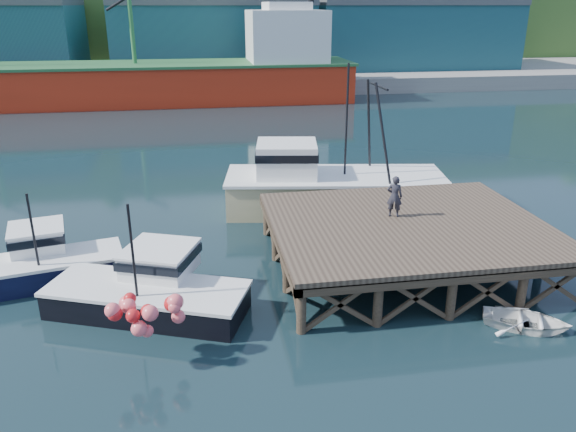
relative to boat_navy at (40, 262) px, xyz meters
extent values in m
plane|color=black|center=(10.43, -1.27, -0.84)|extent=(300.00, 300.00, 0.00)
cube|color=brown|center=(15.93, -1.27, 1.16)|extent=(12.00, 10.00, 0.25)
cube|color=#473828|center=(15.93, -6.12, 0.91)|extent=(12.00, 0.30, 0.35)
cylinder|color=#473828|center=(10.23, -5.97, -0.04)|extent=(0.36, 0.36, 2.60)
cylinder|color=#473828|center=(10.23, 3.43, -0.04)|extent=(0.36, 0.36, 2.60)
cylinder|color=#473828|center=(21.63, 3.43, -0.04)|extent=(0.36, 0.36, 2.60)
cube|color=gray|center=(10.43, 68.73, 0.16)|extent=(160.00, 40.00, 2.00)
cube|color=#1A5258|center=(10.43, 63.73, 5.66)|extent=(28.00, 16.00, 9.00)
cube|color=#1A5258|center=(40.43, 63.73, 5.66)|extent=(30.00, 16.00, 9.00)
cube|color=red|center=(-1.57, 46.73, 1.36)|extent=(55.00, 9.50, 4.40)
cube|color=#26592D|center=(-1.57, 46.73, 3.66)|extent=(55.50, 10.00, 0.30)
cube|color=silver|center=(18.43, 46.73, 6.66)|extent=(9.00, 9.00, 6.00)
cube|color=silver|center=(18.43, 46.73, 9.96)|extent=(5.00, 7.00, 1.20)
cube|color=#2D511E|center=(10.43, 98.73, 10.16)|extent=(220.00, 50.00, 22.00)
cube|color=black|center=(0.07, -0.30, -0.33)|extent=(6.95, 3.76, 1.02)
cube|color=silver|center=(0.07, -0.30, 0.20)|extent=(7.09, 3.84, 0.14)
cube|color=silver|center=(-0.19, 0.86, 0.69)|extent=(2.56, 2.56, 1.02)
cube|color=black|center=(-0.19, 0.86, 0.92)|extent=(2.71, 2.71, 0.34)
cylinder|color=black|center=(0.21, -0.94, 1.77)|extent=(0.10, 0.10, 3.18)
cube|color=black|center=(4.69, -3.61, -0.33)|extent=(7.93, 5.29, 1.03)
cube|color=silver|center=(4.69, -3.61, 0.21)|extent=(8.09, 5.39, 0.14)
cube|color=silver|center=(5.18, -2.37, 0.70)|extent=(3.21, 3.21, 1.03)
cube|color=black|center=(5.18, -2.37, 0.93)|extent=(3.39, 3.39, 0.34)
cylinder|color=black|center=(4.42, -4.31, 2.02)|extent=(0.10, 0.10, 3.66)
sphere|color=#FC5C63|center=(4.42, -6.82, 0.42)|extent=(0.48, 0.48, 0.48)
sphere|color=#FC5C63|center=(5.45, -6.59, 0.64)|extent=(0.48, 0.48, 0.48)
sphere|color=red|center=(4.99, -7.16, 0.87)|extent=(0.48, 0.48, 0.48)
cube|color=#CFBD86|center=(14.56, 6.47, 0.14)|extent=(12.59, 6.05, 1.98)
cube|color=silver|center=(14.56, 6.47, 1.19)|extent=(12.84, 6.30, 0.16)
cube|color=silver|center=(11.81, 6.47, 2.12)|extent=(3.74, 3.56, 1.98)
cube|color=black|center=(11.81, 6.47, 2.56)|extent=(3.87, 3.69, 0.44)
cylinder|color=black|center=(15.11, 6.47, 4.10)|extent=(0.12, 0.12, 6.59)
imported|color=white|center=(18.39, -7.07, -0.53)|extent=(3.74, 3.39, 0.64)
imported|color=black|center=(15.52, -0.49, 2.23)|extent=(0.81, 0.69, 1.90)
camera|label=1|loc=(6.84, -23.16, 10.29)|focal=35.00mm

